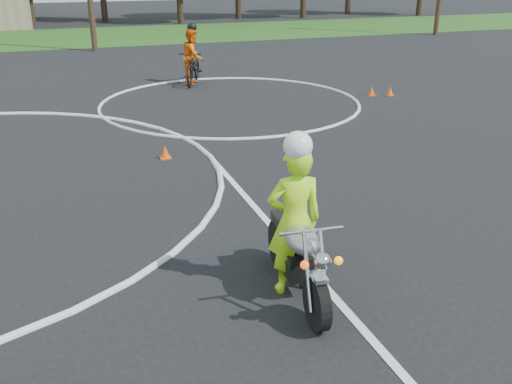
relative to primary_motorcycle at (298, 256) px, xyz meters
name	(u,v)px	position (x,y,z in m)	size (l,w,h in m)	color
course_markings	(31,157)	(-3.40, 7.25, -0.57)	(19.05, 19.05, 0.12)	silver
primary_motorcycle	(298,256)	(0.00, 0.00, 0.00)	(0.80, 2.28, 1.20)	black
rider_primary_grp	(295,217)	(0.00, 0.14, 0.49)	(0.78, 0.55, 2.22)	#BEFF1A
rider_second_grp	(193,63)	(2.11, 14.27, 0.17)	(1.60, 2.35, 2.14)	black
traffic_cones	(195,151)	(0.11, 6.06, -0.45)	(16.27, 12.61, 0.30)	#FF510D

